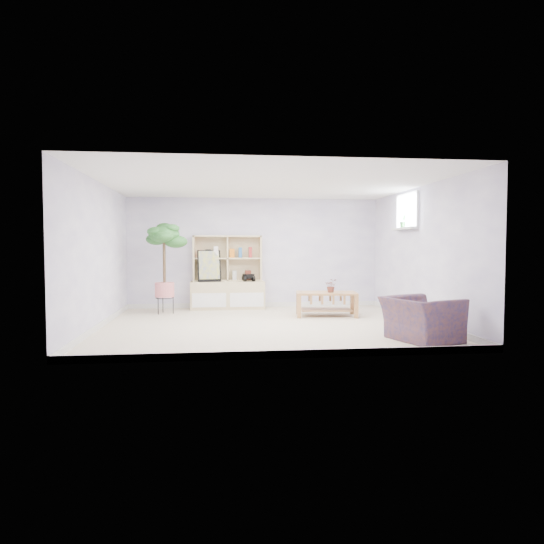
{
  "coord_description": "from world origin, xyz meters",
  "views": [
    {
      "loc": [
        -0.84,
        -8.17,
        1.34
      ],
      "look_at": [
        0.13,
        0.23,
        0.89
      ],
      "focal_mm": 32.0,
      "sensor_mm": 36.0,
      "label": 1
    }
  ],
  "objects": [
    {
      "name": "walls",
      "position": [
        0.0,
        0.0,
        1.2
      ],
      "size": [
        5.51,
        5.01,
        2.4
      ],
      "color": "#B0A7D1",
      "rests_on": "floor"
    },
    {
      "name": "table_plant",
      "position": [
        1.33,
        0.82,
        0.6
      ],
      "size": [
        0.27,
        0.24,
        0.26
      ],
      "primitive_type": "imported",
      "rotation": [
        0.0,
        0.0,
        -0.2
      ],
      "color": "#174715",
      "rests_on": "coffee_table"
    },
    {
      "name": "window",
      "position": [
        2.73,
        0.6,
        2.0
      ],
      "size": [
        0.1,
        0.98,
        0.68
      ],
      "primitive_type": null,
      "color": "#C4E0F9",
      "rests_on": "walls"
    },
    {
      "name": "armchair",
      "position": [
        2.05,
        -1.64,
        0.35
      ],
      "size": [
        1.09,
        1.17,
        0.71
      ],
      "primitive_type": "imported",
      "rotation": [
        0.0,
        0.0,
        1.89
      ],
      "color": "navy",
      "rests_on": "floor"
    },
    {
      "name": "sill_plant",
      "position": [
        2.67,
        0.66,
        1.82
      ],
      "size": [
        0.14,
        0.11,
        0.24
      ],
      "primitive_type": "imported",
      "rotation": [
        0.0,
        0.0,
        0.02
      ],
      "color": "#234F20",
      "rests_on": "window_sill"
    },
    {
      "name": "poster",
      "position": [
        -0.99,
        2.17,
        0.93
      ],
      "size": [
        0.5,
        0.2,
        0.68
      ],
      "primitive_type": null,
      "rotation": [
        0.0,
        0.0,
        0.18
      ],
      "color": "yellow",
      "rests_on": "storage_unit"
    },
    {
      "name": "floor_tree",
      "position": [
        -1.87,
        1.63,
        0.91
      ],
      "size": [
        0.79,
        0.79,
        1.82
      ],
      "primitive_type": null,
      "rotation": [
        0.0,
        0.0,
        -0.2
      ],
      "color": "#234F20",
      "rests_on": "floor"
    },
    {
      "name": "floor",
      "position": [
        0.0,
        0.0,
        0.0
      ],
      "size": [
        5.5,
        5.0,
        0.01
      ],
      "primitive_type": "cube",
      "color": "#C4AB8E",
      "rests_on": "ground"
    },
    {
      "name": "storage_unit",
      "position": [
        -0.6,
        2.24,
        0.79
      ],
      "size": [
        1.58,
        0.53,
        1.58
      ],
      "primitive_type": null,
      "color": "#DABF81",
      "rests_on": "floor"
    },
    {
      "name": "window_sill",
      "position": [
        2.67,
        0.6,
        1.68
      ],
      "size": [
        0.14,
        1.0,
        0.04
      ],
      "primitive_type": "cube",
      "color": "silver",
      "rests_on": "walls"
    },
    {
      "name": "coffee_table",
      "position": [
        1.26,
        0.91,
        0.23
      ],
      "size": [
        1.21,
        0.77,
        0.47
      ],
      "primitive_type": null,
      "rotation": [
        0.0,
        0.0,
        -0.13
      ],
      "color": "#A87D42",
      "rests_on": "floor"
    },
    {
      "name": "ceiling",
      "position": [
        0.0,
        0.0,
        2.4
      ],
      "size": [
        5.5,
        5.0,
        0.01
      ],
      "primitive_type": "cube",
      "color": "white",
      "rests_on": "walls"
    },
    {
      "name": "baseboard",
      "position": [
        0.0,
        0.0,
        0.05
      ],
      "size": [
        5.5,
        5.0,
        0.1
      ],
      "primitive_type": null,
      "color": "silver",
      "rests_on": "floor"
    },
    {
      "name": "toy_truck",
      "position": [
        -0.16,
        2.17,
        0.68
      ],
      "size": [
        0.37,
        0.28,
        0.18
      ],
      "primitive_type": null,
      "rotation": [
        0.0,
        0.0,
        0.16
      ],
      "color": "black",
      "rests_on": "storage_unit"
    }
  ]
}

